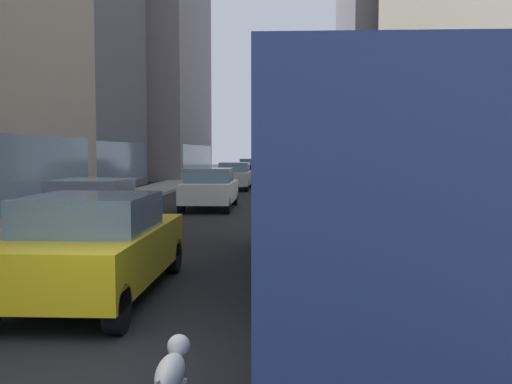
{
  "coord_description": "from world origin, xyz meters",
  "views": [
    {
      "loc": [
        1.74,
        -5.43,
        2.29
      ],
      "look_at": [
        1.12,
        7.29,
        1.4
      ],
      "focal_mm": 41.38,
      "sensor_mm": 36.0,
      "label": 1
    }
  ],
  "objects": [
    {
      "name": "ground_plane",
      "position": [
        0.0,
        35.0,
        0.0
      ],
      "size": [
        120.0,
        120.0,
        0.0
      ],
      "primitive_type": "plane",
      "color": "black"
    },
    {
      "name": "sidewalk_left",
      "position": [
        -5.7,
        35.0,
        0.07
      ],
      "size": [
        2.4,
        110.0,
        0.15
      ],
      "primitive_type": "cube",
      "color": "gray",
      "rests_on": "ground"
    },
    {
      "name": "sidewalk_right",
      "position": [
        5.7,
        35.0,
        0.07
      ],
      "size": [
        2.4,
        110.0,
        0.15
      ],
      "primitive_type": "cube",
      "color": "#ADA89E",
      "rests_on": "ground"
    },
    {
      "name": "building_left_mid",
      "position": [
        -11.9,
        28.0,
        10.72
      ],
      "size": [
        8.12,
        14.7,
        21.46
      ],
      "color": "#4C515B",
      "rests_on": "ground"
    },
    {
      "name": "building_left_far",
      "position": [
        -11.9,
        46.99,
        13.57
      ],
      "size": [
        11.93,
        18.59,
        27.16
      ],
      "color": "slate",
      "rests_on": "ground"
    },
    {
      "name": "building_right_mid",
      "position": [
        11.9,
        26.71,
        9.74
      ],
      "size": [
        8.1,
        15.21,
        19.49
      ],
      "color": "#B2A893",
      "rests_on": "ground"
    },
    {
      "name": "building_right_far",
      "position": [
        11.9,
        44.43,
        12.49
      ],
      "size": [
        10.65,
        16.11,
        24.99
      ],
      "color": "slate",
      "rests_on": "ground"
    },
    {
      "name": "transit_bus",
      "position": [
        2.8,
        4.14,
        1.78
      ],
      "size": [
        2.78,
        11.53,
        3.05
      ],
      "color": "#33478C",
      "rests_on": "ground"
    },
    {
      "name": "car_red_coupe",
      "position": [
        -2.8,
        8.36,
        0.82
      ],
      "size": [
        1.76,
        4.12,
        1.62
      ],
      "color": "red",
      "rests_on": "ground"
    },
    {
      "name": "car_yellow_taxi",
      "position": [
        -1.2,
        3.52,
        0.83
      ],
      "size": [
        1.92,
        4.55,
        1.62
      ],
      "color": "yellow",
      "rests_on": "ground"
    },
    {
      "name": "car_silver_sedan",
      "position": [
        -1.2,
        29.19,
        0.82
      ],
      "size": [
        1.82,
        4.54,
        1.62
      ],
      "color": "#B7BABF",
      "rests_on": "ground"
    },
    {
      "name": "car_white_van",
      "position": [
        -1.2,
        17.5,
        0.82
      ],
      "size": [
        1.9,
        4.2,
        1.62
      ],
      "color": "silver",
      "rests_on": "ground"
    },
    {
      "name": "car_black_suv",
      "position": [
        -1.2,
        45.33,
        0.82
      ],
      "size": [
        1.87,
        4.66,
        1.62
      ],
      "color": "black",
      "rests_on": "ground"
    },
    {
      "name": "car_grey_wagon",
      "position": [
        1.2,
        37.42,
        0.83
      ],
      "size": [
        1.93,
        4.62,
        1.62
      ],
      "color": "slate",
      "rests_on": "ground"
    },
    {
      "name": "dalmatian_dog",
      "position": [
        0.84,
        -0.84,
        0.51
      ],
      "size": [
        0.22,
        0.96,
        0.72
      ],
      "color": "white",
      "rests_on": "ground"
    },
    {
      "name": "pedestrian_with_handbag",
      "position": [
        5.83,
        7.15,
        1.01
      ],
      "size": [
        0.45,
        0.34,
        1.69
      ],
      "color": "#1E1E2D",
      "rests_on": "sidewalk_right"
    },
    {
      "name": "pedestrian_in_coat",
      "position": [
        5.54,
        6.15,
        1.01
      ],
      "size": [
        0.34,
        0.34,
        1.69
      ],
      "color": "#1E1E2D",
      "rests_on": "sidewalk_right"
    }
  ]
}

